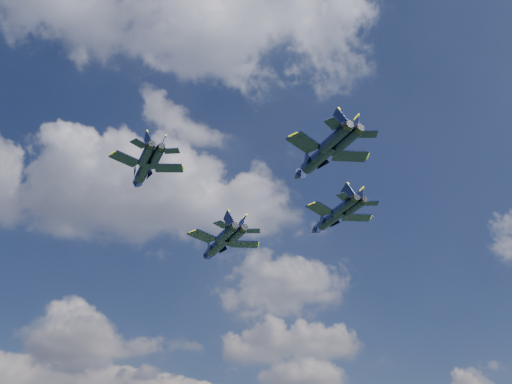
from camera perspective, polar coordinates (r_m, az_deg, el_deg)
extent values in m
cylinder|color=black|center=(108.37, -3.74, -5.28)|extent=(5.67, 10.39, 2.07)
cone|color=black|center=(114.10, -5.05, -6.46)|extent=(2.90, 3.49, 1.95)
ellipsoid|color=brown|center=(111.86, -4.49, -5.67)|extent=(2.24, 3.47, 0.94)
cube|color=black|center=(105.03, -5.33, -4.43)|extent=(5.90, 5.80, 0.21)
cube|color=black|center=(107.95, -1.23, -5.24)|extent=(5.33, 3.06, 0.21)
cube|color=black|center=(100.26, -3.44, -3.28)|extent=(3.11, 3.21, 0.16)
cube|color=black|center=(102.48, -0.36, -3.91)|extent=(2.94, 2.04, 0.16)
cube|color=black|center=(102.32, -2.73, -2.84)|extent=(2.00, 2.90, 3.46)
cube|color=black|center=(103.25, -1.44, -3.12)|extent=(1.83, 3.41, 3.46)
cylinder|color=black|center=(88.70, -11.11, 2.24)|extent=(4.16, 8.39, 1.66)
cone|color=black|center=(93.27, -11.88, 0.69)|extent=(2.23, 2.76, 1.56)
ellipsoid|color=brown|center=(91.54, -11.53, 1.61)|extent=(1.68, 2.78, 0.75)
cube|color=black|center=(86.67, -12.96, 3.24)|extent=(4.78, 4.56, 0.17)
cube|color=black|center=(87.72, -8.74, 2.38)|extent=(4.38, 2.67, 0.17)
cube|color=black|center=(82.70, -11.64, 4.77)|extent=(2.53, 2.55, 0.13)
cube|color=black|center=(83.49, -8.45, 4.10)|extent=(2.41, 1.74, 0.13)
cube|color=black|center=(84.21, -10.75, 5.06)|extent=(1.48, 2.39, 2.77)
cube|color=black|center=(84.54, -9.42, 4.78)|extent=(1.43, 2.75, 2.77)
cylinder|color=black|center=(103.20, 7.62, -2.59)|extent=(5.24, 9.63, 1.92)
cone|color=black|center=(107.85, 5.84, -3.89)|extent=(2.68, 3.23, 1.81)
ellipsoid|color=brown|center=(106.08, 6.57, -3.06)|extent=(2.07, 3.22, 0.87)
cube|color=black|center=(99.69, 6.43, -1.69)|extent=(5.47, 5.37, 0.19)
cube|color=black|center=(103.67, 10.03, -2.52)|extent=(4.94, 2.84, 0.19)
cube|color=black|center=(96.11, 8.74, -0.44)|extent=(2.88, 2.98, 0.15)
cube|color=black|center=(99.10, 11.40, -1.11)|extent=(2.73, 1.89, 0.15)
cube|color=black|center=(98.25, 9.18, -0.08)|extent=(1.85, 2.69, 3.20)
cube|color=black|center=(99.50, 10.29, -0.37)|extent=(1.70, 3.16, 3.20)
cylinder|color=black|center=(82.32, 6.36, 3.54)|extent=(5.29, 9.59, 1.91)
cone|color=black|center=(86.76, 4.19, 1.61)|extent=(2.69, 3.23, 1.80)
ellipsoid|color=brown|center=(85.12, 5.08, 2.75)|extent=(2.08, 3.21, 0.87)
cube|color=black|center=(79.06, 4.84, 4.94)|extent=(5.44, 5.37, 0.19)
cube|color=black|center=(82.77, 9.39, 3.58)|extent=(4.90, 2.80, 0.19)
cube|color=black|center=(75.71, 7.73, 6.82)|extent=(2.86, 2.97, 0.15)
cube|color=black|center=(78.52, 11.10, 5.70)|extent=(2.71, 1.87, 0.15)
cube|color=black|center=(77.90, 8.30, 7.07)|extent=(1.87, 2.67, 3.20)
cube|color=black|center=(79.07, 9.71, 6.60)|extent=(1.70, 3.15, 3.20)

